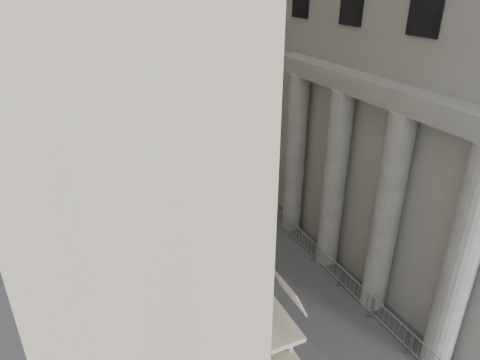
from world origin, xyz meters
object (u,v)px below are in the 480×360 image
object	(u,v)px
street_lamp	(163,171)
pedestrian_b	(181,147)
security_tent	(133,154)
pedestrian_a	(158,157)
info_kiosk	(153,221)

from	to	relation	value
street_lamp	pedestrian_b	bearing A→B (deg)	85.21
security_tent	pedestrian_a	bearing A→B (deg)	40.26
pedestrian_a	pedestrian_b	distance (m)	3.18
security_tent	pedestrian_a	world-z (taller)	security_tent
pedestrian_b	street_lamp	bearing A→B (deg)	91.15
street_lamp	info_kiosk	distance (m)	3.45
pedestrian_b	info_kiosk	bearing A→B (deg)	87.35
security_tent	info_kiosk	size ratio (longest dim) A/B	1.98
security_tent	pedestrian_b	world-z (taller)	security_tent
security_tent	info_kiosk	xyz separation A→B (m)	(-0.59, -7.95, -1.50)
street_lamp	info_kiosk	world-z (taller)	street_lamp
security_tent	street_lamp	size ratio (longest dim) A/B	0.49
security_tent	street_lamp	world-z (taller)	street_lamp
pedestrian_a	security_tent	bearing A→B (deg)	40.50
info_kiosk	pedestrian_a	world-z (taller)	pedestrian_a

